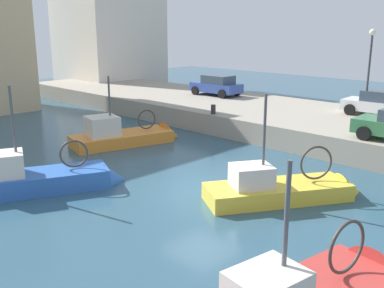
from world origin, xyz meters
name	(u,v)px	position (x,y,z in m)	size (l,w,h in m)	color
water_surface	(202,191)	(0.00, 0.00, 0.00)	(80.00, 80.00, 0.00)	#2D5166
quay_wall	(342,129)	(11.50, 0.00, 0.60)	(9.00, 56.00, 1.20)	#9E9384
fishing_boat_orange	(128,140)	(2.49, 7.85, 0.17)	(6.40, 3.34, 4.59)	orange
fishing_boat_yellow	(286,196)	(1.61, -2.74, 0.12)	(6.04, 4.59, 4.71)	gold
fishing_boat_blue	(43,187)	(-4.21, 4.49, 0.12)	(6.48, 4.03, 4.87)	#2D60B7
parked_car_blue	(217,85)	(12.99, 10.72, 1.95)	(2.03, 3.86, 1.49)	#334C9E
parked_car_white	(380,103)	(13.57, -1.14, 1.94)	(2.12, 3.95, 1.45)	silver
mooring_bollard_north	(213,109)	(7.35, 6.00, 1.48)	(0.28, 0.28, 0.55)	#2D2D33
quay_streetlamp	(370,58)	(13.00, -0.53, 4.45)	(0.36, 0.36, 4.83)	#38383D
waterfront_building_central	(108,21)	(15.29, 27.32, 6.65)	(8.79, 8.59, 13.27)	silver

